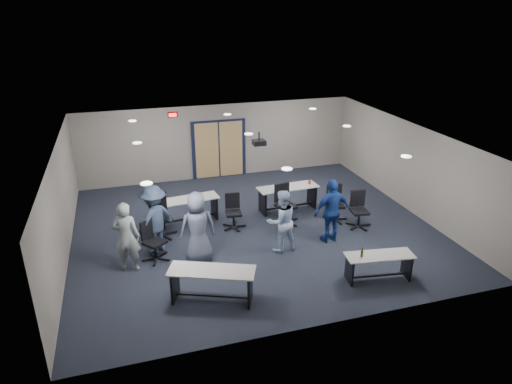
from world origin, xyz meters
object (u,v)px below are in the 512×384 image
object	(u,v)px
chair_loose_left	(155,241)
person_back	(154,219)
table_back_left	(188,206)
chair_back_d	(336,204)
person_navy	(332,211)
table_back_right	(288,194)
table_front_right	(379,262)
person_plaid	(198,227)
table_front_left	(212,280)
chair_loose_right	(360,210)
chair_back_b	(234,212)
chair_back_c	(286,205)
person_gray	(126,237)
chair_back_a	(161,216)
person_lightblue	(281,221)

from	to	relation	value
chair_loose_left	person_back	world-z (taller)	person_back
table_back_left	person_back	world-z (taller)	person_back
chair_back_d	person_navy	xyz separation A→B (m)	(-0.68, -1.11, 0.36)
table_back_right	person_back	distance (m)	4.44
table_front_right	person_plaid	xyz separation A→B (m)	(-3.85, 2.07, 0.47)
table_front_left	person_plaid	size ratio (longest dim) A/B	1.06
chair_loose_right	person_navy	world-z (taller)	person_navy
chair_back_b	chair_back_d	bearing A→B (deg)	-1.13
table_back_right	chair_back_b	size ratio (longest dim) A/B	1.92
table_front_left	table_front_right	bearing A→B (deg)	17.84
chair_back_c	chair_loose_right	size ratio (longest dim) A/B	1.10
table_front_left	person_navy	world-z (taller)	person_navy
table_front_left	chair_loose_left	bearing A→B (deg)	138.63
person_back	person_plaid	bearing A→B (deg)	106.47
person_gray	chair_back_a	bearing A→B (deg)	-106.62
table_back_left	chair_back_d	bearing A→B (deg)	-22.93
table_front_left	person_plaid	world-z (taller)	person_plaid
table_front_right	chair_back_c	world-z (taller)	chair_back_c
person_gray	person_back	bearing A→B (deg)	-119.45
person_plaid	person_back	xyz separation A→B (m)	(-0.97, 0.78, -0.00)
person_gray	person_plaid	bearing A→B (deg)	-166.24
person_navy	chair_back_b	bearing A→B (deg)	-40.31
chair_back_b	person_back	bearing A→B (deg)	-155.99
table_front_right	chair_loose_right	size ratio (longest dim) A/B	1.55
chair_back_c	person_gray	distance (m)	4.71
chair_back_a	chair_back_d	bearing A→B (deg)	-14.94
chair_back_d	person_gray	distance (m)	6.07
chair_loose_left	table_front_right	bearing A→B (deg)	-65.48
table_front_left	table_back_left	xyz separation A→B (m)	(0.13, 4.02, -0.01)
chair_loose_right	person_navy	xyz separation A→B (m)	(-1.15, -0.52, 0.37)
person_plaid	person_gray	bearing A→B (deg)	-4.60
chair_back_a	table_back_left	bearing A→B (deg)	29.99
table_back_left	person_gray	bearing A→B (deg)	-136.05
chair_back_b	chair_back_d	world-z (taller)	chair_back_d
chair_back_c	person_plaid	world-z (taller)	person_plaid
chair_back_b	chair_loose_left	world-z (taller)	chair_loose_left
table_back_right	table_back_left	bearing A→B (deg)	175.75
table_front_right	chair_back_d	size ratio (longest dim) A/B	1.52
table_front_left	chair_back_d	size ratio (longest dim) A/B	1.81
person_plaid	person_lightblue	xyz separation A→B (m)	(2.15, -0.12, -0.08)
table_front_left	chair_back_d	xyz separation A→B (m)	(4.30, 2.82, 0.03)
person_plaid	chair_back_d	bearing A→B (deg)	-168.92
person_plaid	person_lightblue	bearing A→B (deg)	173.85
person_navy	person_back	distance (m)	4.65
table_front_right	person_navy	bearing A→B (deg)	105.14
table_back_right	person_navy	distance (m)	2.31
chair_loose_right	table_back_left	bearing A→B (deg)	166.14
chair_back_c	person_lightblue	bearing A→B (deg)	-127.22
table_back_right	table_front_left	bearing A→B (deg)	-132.51
chair_back_a	table_back_right	bearing A→B (deg)	-0.03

